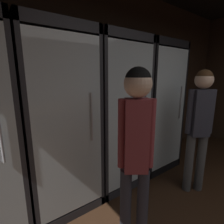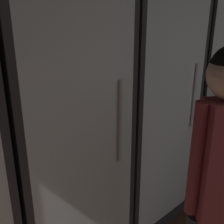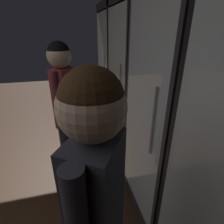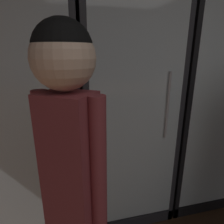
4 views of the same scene
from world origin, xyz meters
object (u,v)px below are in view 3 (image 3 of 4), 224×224
object	(u,v)px
cooler_left	(144,90)
cooler_center	(181,117)
cooler_far_left	(125,76)
shopper_far	(65,105)
shopper_near	(97,218)

from	to	relation	value
cooler_left	cooler_center	bearing A→B (deg)	0.06
cooler_far_left	cooler_center	xyz separation A→B (m)	(1.58, 0.00, 0.00)
cooler_center	shopper_far	distance (m)	1.08
cooler_left	shopper_near	size ratio (longest dim) A/B	1.27
cooler_far_left	shopper_far	distance (m)	1.45
cooler_center	shopper_far	world-z (taller)	cooler_center
cooler_center	shopper_near	size ratio (longest dim) A/B	1.27
cooler_left	shopper_far	world-z (taller)	cooler_left
shopper_near	shopper_far	bearing A→B (deg)	-174.67
cooler_left	shopper_far	size ratio (longest dim) A/B	1.27
cooler_center	shopper_near	bearing A→B (deg)	-49.93
cooler_center	shopper_far	size ratio (longest dim) A/B	1.27
cooler_left	cooler_far_left	bearing A→B (deg)	-179.92
cooler_center	shopper_far	xyz separation A→B (m)	(-0.49, -0.97, 0.02)
cooler_far_left	cooler_left	world-z (taller)	same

